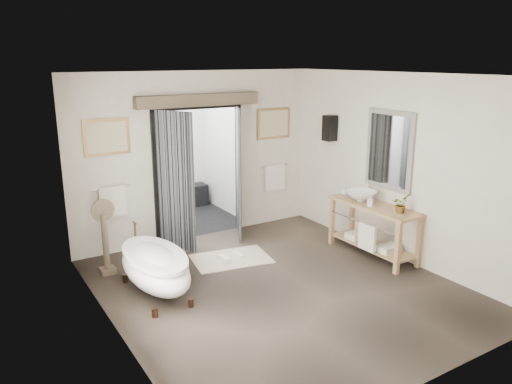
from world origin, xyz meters
TOP-DOWN VIEW (x-y plane):
  - ground_plane at (0.00, 0.00)m, footprint 5.00×5.00m
  - room_shell at (-0.04, -0.12)m, footprint 4.52×5.02m
  - shower_room at (0.00, 3.99)m, footprint 2.22×2.01m
  - back_wall_dressing at (0.00, 2.32)m, footprint 3.82×0.77m
  - clawfoot_tub at (-1.51, 0.73)m, footprint 0.74×1.66m
  - vanity at (1.95, 0.19)m, footprint 0.57×1.60m
  - pedestal_mirror at (-1.88, 1.76)m, footprint 0.34×0.22m
  - rug at (-0.06, 1.25)m, footprint 1.32×1.00m
  - slippers at (-0.06, 1.26)m, footprint 0.36×0.28m
  - basin at (1.92, 0.47)m, footprint 0.64×0.64m
  - plant at (1.99, -0.30)m, footprint 0.31×0.30m
  - soap_bottle_a at (1.86, 0.18)m, footprint 0.11×0.11m
  - soap_bottle_b at (1.94, 0.89)m, footprint 0.16×0.16m

SIDE VIEW (x-z plane):
  - ground_plane at x=0.00m, z-range 0.00..0.00m
  - rug at x=-0.06m, z-range 0.00..0.01m
  - slippers at x=-0.06m, z-range 0.01..0.07m
  - clawfoot_tub at x=-1.51m, z-range -0.01..0.80m
  - pedestal_mirror at x=-1.88m, z-range -0.08..1.07m
  - vanity at x=1.95m, z-range 0.08..0.93m
  - shower_room at x=0.00m, z-range -0.35..2.16m
  - soap_bottle_b at x=1.94m, z-range 0.85..1.01m
  - basin at x=1.92m, z-range 0.85..1.02m
  - soap_bottle_a at x=1.86m, z-range 0.85..1.04m
  - plant at x=1.99m, z-range 0.85..1.13m
  - back_wall_dressing at x=0.00m, z-range 0.30..2.82m
  - room_shell at x=-0.04m, z-range 0.40..3.31m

